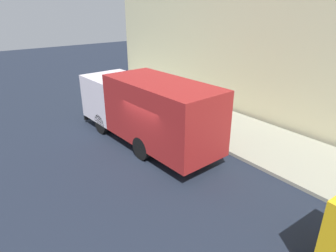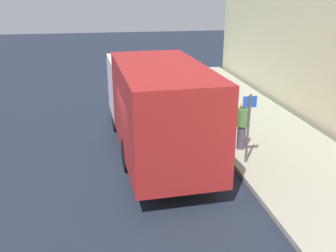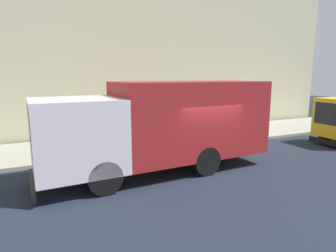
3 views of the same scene
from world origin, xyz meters
TOP-DOWN VIEW (x-y plane):
  - ground at (0.00, 0.00)m, footprint 80.00×80.00m
  - sidewalk at (5.17, 0.00)m, footprint 4.33×30.00m
  - building_facade at (7.83, 0.00)m, footprint 0.50×30.00m
  - large_utility_truck at (0.70, 1.43)m, footprint 2.93×8.64m
  - pedestrian_walking at (3.66, 0.80)m, footprint 0.54×0.54m
  - traffic_cone_orange at (3.99, 4.61)m, footprint 0.49×0.49m
  - street_sign_post at (3.43, -0.29)m, footprint 0.44×0.08m

SIDE VIEW (x-z plane):
  - ground at x=0.00m, z-range 0.00..0.00m
  - sidewalk at x=5.17m, z-range 0.00..0.15m
  - traffic_cone_orange at x=3.99m, z-range 0.15..0.85m
  - pedestrian_walking at x=3.66m, z-range 0.19..1.88m
  - street_sign_post at x=3.43m, z-range 0.37..2.66m
  - large_utility_truck at x=0.70m, z-range 0.16..3.48m
  - building_facade at x=7.83m, z-range 0.00..11.49m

